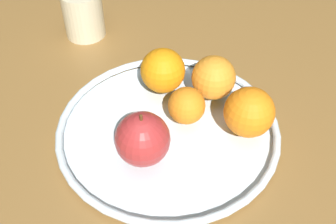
% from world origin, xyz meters
% --- Properties ---
extents(ground_plane, '(1.29, 1.29, 0.04)m').
position_xyz_m(ground_plane, '(0.00, 0.00, -0.02)').
color(ground_plane, brown).
extents(fruit_bowl, '(0.36, 0.36, 0.02)m').
position_xyz_m(fruit_bowl, '(0.00, 0.00, 0.01)').
color(fruit_bowl, silver).
rests_on(fruit_bowl, ground_plane).
extents(apple, '(0.08, 0.08, 0.09)m').
position_xyz_m(apple, '(-0.07, 0.01, 0.06)').
color(apple, '#B02E2E').
rests_on(apple, fruit_bowl).
extents(orange_front_right, '(0.06, 0.06, 0.06)m').
position_xyz_m(orange_front_right, '(0.02, -0.02, 0.05)').
color(orange_front_right, orange).
rests_on(orange_front_right, fruit_bowl).
extents(orange_center, '(0.07, 0.07, 0.07)m').
position_xyz_m(orange_center, '(0.09, -0.05, 0.06)').
color(orange_center, orange).
rests_on(orange_center, fruit_bowl).
extents(orange_back_right, '(0.08, 0.08, 0.08)m').
position_xyz_m(orange_back_right, '(0.08, 0.04, 0.06)').
color(orange_back_right, orange).
rests_on(orange_back_right, fruit_bowl).
extents(orange_back_left, '(0.08, 0.08, 0.08)m').
position_xyz_m(orange_back_left, '(0.03, -0.12, 0.06)').
color(orange_back_left, orange).
rests_on(orange_back_left, fruit_bowl).
extents(ambient_mug, '(0.12, 0.08, 0.10)m').
position_xyz_m(ambient_mug, '(0.22, 0.25, 0.05)').
color(ambient_mug, beige).
rests_on(ambient_mug, ground_plane).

